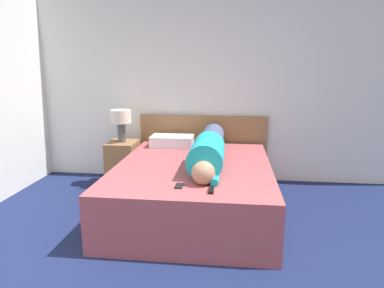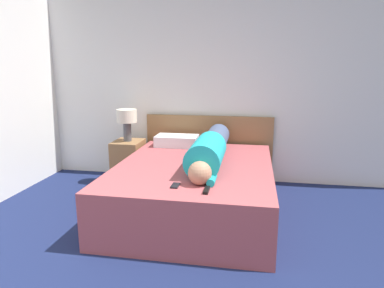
{
  "view_description": "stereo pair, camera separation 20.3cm",
  "coord_description": "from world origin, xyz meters",
  "px_view_note": "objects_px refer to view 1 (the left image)",
  "views": [
    {
      "loc": [
        0.3,
        -1.38,
        1.52
      ],
      "look_at": [
        -0.09,
        1.91,
        0.78
      ],
      "focal_mm": 32.0,
      "sensor_mm": 36.0,
      "label": 1
    },
    {
      "loc": [
        0.5,
        -1.35,
        1.52
      ],
      "look_at": [
        -0.09,
        1.91,
        0.78
      ],
      "focal_mm": 32.0,
      "sensor_mm": 36.0,
      "label": 2
    }
  ],
  "objects_px": {
    "table_lamp": "(121,119)",
    "pillow_near_headboard": "(172,141)",
    "tv_remote": "(211,190)",
    "nightstand": "(123,163)",
    "cell_phone": "(179,186)",
    "person_lying": "(209,149)",
    "bed": "(194,188)"
  },
  "relations": [
    {
      "from": "table_lamp",
      "to": "tv_remote",
      "type": "height_order",
      "value": "table_lamp"
    },
    {
      "from": "bed",
      "to": "tv_remote",
      "type": "distance_m",
      "value": 0.86
    },
    {
      "from": "bed",
      "to": "person_lying",
      "type": "xyz_separation_m",
      "value": [
        0.15,
        0.08,
        0.41
      ]
    },
    {
      "from": "nightstand",
      "to": "pillow_near_headboard",
      "type": "xyz_separation_m",
      "value": [
        0.66,
        0.03,
        0.31
      ]
    },
    {
      "from": "table_lamp",
      "to": "nightstand",
      "type": "bearing_deg",
      "value": 90.0
    },
    {
      "from": "table_lamp",
      "to": "tv_remote",
      "type": "distance_m",
      "value": 2.02
    },
    {
      "from": "bed",
      "to": "nightstand",
      "type": "xyz_separation_m",
      "value": [
        -1.02,
        0.76,
        0.02
      ]
    },
    {
      "from": "pillow_near_headboard",
      "to": "nightstand",
      "type": "bearing_deg",
      "value": -177.55
    },
    {
      "from": "bed",
      "to": "pillow_near_headboard",
      "type": "xyz_separation_m",
      "value": [
        -0.37,
        0.79,
        0.33
      ]
    },
    {
      "from": "nightstand",
      "to": "person_lying",
      "type": "bearing_deg",
      "value": -29.99
    },
    {
      "from": "person_lying",
      "to": "pillow_near_headboard",
      "type": "height_order",
      "value": "person_lying"
    },
    {
      "from": "bed",
      "to": "table_lamp",
      "type": "height_order",
      "value": "table_lamp"
    },
    {
      "from": "bed",
      "to": "nightstand",
      "type": "relative_size",
      "value": 3.58
    },
    {
      "from": "person_lying",
      "to": "cell_phone",
      "type": "xyz_separation_m",
      "value": [
        -0.2,
        -0.79,
        -0.14
      ]
    },
    {
      "from": "table_lamp",
      "to": "pillow_near_headboard",
      "type": "height_order",
      "value": "table_lamp"
    },
    {
      "from": "tv_remote",
      "to": "cell_phone",
      "type": "distance_m",
      "value": 0.29
    },
    {
      "from": "pillow_near_headboard",
      "to": "table_lamp",
      "type": "bearing_deg",
      "value": -177.55
    },
    {
      "from": "bed",
      "to": "cell_phone",
      "type": "height_order",
      "value": "cell_phone"
    },
    {
      "from": "tv_remote",
      "to": "table_lamp",
      "type": "bearing_deg",
      "value": 129.12
    },
    {
      "from": "table_lamp",
      "to": "cell_phone",
      "type": "height_order",
      "value": "table_lamp"
    },
    {
      "from": "bed",
      "to": "nightstand",
      "type": "bearing_deg",
      "value": 143.31
    },
    {
      "from": "nightstand",
      "to": "person_lying",
      "type": "relative_size",
      "value": 0.34
    },
    {
      "from": "table_lamp",
      "to": "cell_phone",
      "type": "distance_m",
      "value": 1.79
    },
    {
      "from": "tv_remote",
      "to": "pillow_near_headboard",
      "type": "bearing_deg",
      "value": 110.95
    },
    {
      "from": "tv_remote",
      "to": "cell_phone",
      "type": "xyz_separation_m",
      "value": [
        -0.28,
        0.08,
        -0.01
      ]
    },
    {
      "from": "cell_phone",
      "to": "nightstand",
      "type": "bearing_deg",
      "value": 123.71
    },
    {
      "from": "bed",
      "to": "tv_remote",
      "type": "height_order",
      "value": "tv_remote"
    },
    {
      "from": "bed",
      "to": "person_lying",
      "type": "relative_size",
      "value": 1.2
    },
    {
      "from": "nightstand",
      "to": "table_lamp",
      "type": "height_order",
      "value": "table_lamp"
    },
    {
      "from": "pillow_near_headboard",
      "to": "cell_phone",
      "type": "xyz_separation_m",
      "value": [
        0.32,
        -1.49,
        -0.06
      ]
    },
    {
      "from": "bed",
      "to": "tv_remote",
      "type": "bearing_deg",
      "value": -73.36
    },
    {
      "from": "nightstand",
      "to": "person_lying",
      "type": "distance_m",
      "value": 1.41
    }
  ]
}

